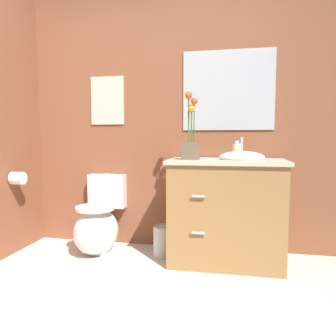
{
  "coord_description": "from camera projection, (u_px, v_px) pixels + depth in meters",
  "views": [
    {
      "loc": [
        0.61,
        -1.32,
        1.02
      ],
      "look_at": [
        0.1,
        1.26,
        0.78
      ],
      "focal_mm": 34.21,
      "sensor_mm": 36.0,
      "label": 1
    }
  ],
  "objects": [
    {
      "name": "flower_vase",
      "position": [
        191.0,
        139.0,
        2.57
      ],
      "size": [
        0.14,
        0.14,
        0.55
      ],
      "color": "brown",
      "rests_on": "vanity_cabinet"
    },
    {
      "name": "soap_bottle",
      "position": [
        237.0,
        151.0,
        2.6
      ],
      "size": [
        0.07,
        0.07,
        0.15
      ],
      "color": "beige",
      "rests_on": "vanity_cabinet"
    },
    {
      "name": "wall_mirror",
      "position": [
        228.0,
        90.0,
        2.83
      ],
      "size": [
        0.8,
        0.01,
        0.7
      ],
      "primitive_type": "cube",
      "color": "#B2BCC6"
    },
    {
      "name": "wall_poster",
      "position": [
        107.0,
        101.0,
        3.05
      ],
      "size": [
        0.33,
        0.01,
        0.45
      ],
      "primitive_type": "cube",
      "color": "beige"
    },
    {
      "name": "toilet_paper_roll",
      "position": [
        18.0,
        178.0,
        2.78
      ],
      "size": [
        0.11,
        0.11,
        0.11
      ],
      "primitive_type": "cylinder",
      "rotation": [
        0.0,
        1.57,
        0.0
      ],
      "color": "white"
    },
    {
      "name": "wall_back",
      "position": [
        186.0,
        114.0,
        2.95
      ],
      "size": [
        3.99,
        0.05,
        2.5
      ],
      "primitive_type": "cube",
      "color": "brown",
      "rests_on": "ground_plane"
    },
    {
      "name": "toilet",
      "position": [
        98.0,
        225.0,
        2.89
      ],
      "size": [
        0.38,
        0.59,
        0.69
      ],
      "color": "white",
      "rests_on": "ground_plane"
    },
    {
      "name": "vanity_cabinet",
      "position": [
        226.0,
        210.0,
        2.63
      ],
      "size": [
        0.94,
        0.56,
        1.03
      ],
      "color": "#9E7242",
      "rests_on": "ground_plane"
    },
    {
      "name": "trash_bin",
      "position": [
        164.0,
        241.0,
        2.78
      ],
      "size": [
        0.18,
        0.18,
        0.27
      ],
      "color": "#B7B7BC",
      "rests_on": "ground_plane"
    }
  ]
}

